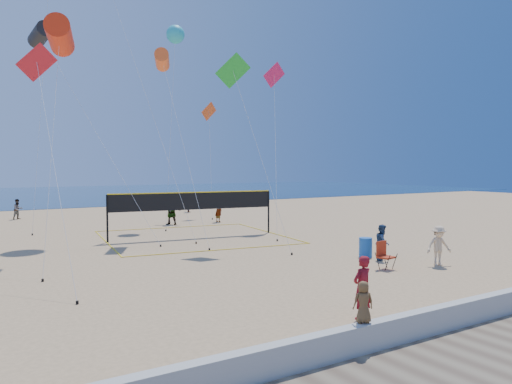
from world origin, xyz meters
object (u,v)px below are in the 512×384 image
woman (362,287)px  camp_chair (384,253)px  volleyball_net (193,206)px  trash_barrel (366,247)px

woman → camp_chair: 6.49m
volleyball_net → camp_chair: bearing=-70.1°
woman → trash_barrel: bearing=-141.2°
trash_barrel → camp_chair: bearing=-118.7°
woman → camp_chair: size_ratio=1.40×
woman → trash_barrel: 8.82m
woman → camp_chair: (5.07, 4.05, -0.22)m
camp_chair → trash_barrel: (1.18, 2.16, -0.18)m
camp_chair → volleyball_net: size_ratio=0.11×
woman → volleyball_net: volleyball_net is taller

